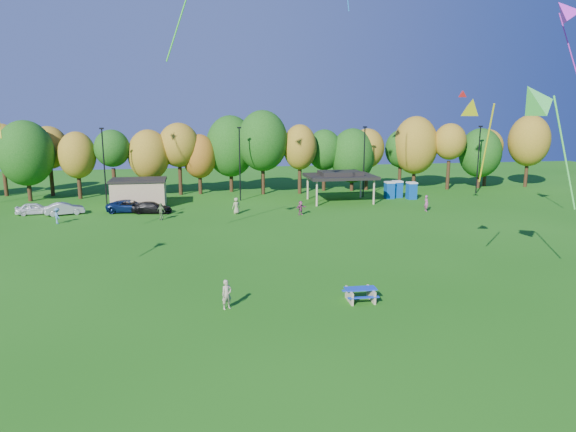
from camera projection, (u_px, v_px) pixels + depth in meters
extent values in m
plane|color=#19600F|center=(271.00, 337.00, 25.22)|extent=(160.00, 160.00, 0.00)
cylinder|color=black|center=(5.00, 181.00, 67.15)|extent=(0.50, 0.50, 4.12)
ellipsoid|color=olive|center=(1.00, 144.00, 66.19)|extent=(4.78, 4.78, 5.18)
cylinder|color=black|center=(29.00, 187.00, 63.38)|extent=(0.50, 0.50, 3.56)
ellipsoid|color=#144C0F|center=(26.00, 153.00, 62.56)|extent=(6.62, 6.62, 8.00)
cylinder|color=black|center=(52.00, 181.00, 67.55)|extent=(0.50, 0.50, 3.79)
ellipsoid|color=olive|center=(49.00, 148.00, 66.67)|extent=(4.94, 4.94, 5.58)
cylinder|color=black|center=(80.00, 186.00, 65.18)|extent=(0.50, 0.50, 3.34)
ellipsoid|color=olive|center=(77.00, 155.00, 64.41)|extent=(4.61, 4.61, 5.88)
cylinder|color=black|center=(114.00, 183.00, 65.72)|extent=(0.50, 0.50, 3.82)
ellipsoid|color=#144C0F|center=(112.00, 148.00, 64.83)|extent=(4.43, 4.43, 4.73)
cylinder|color=black|center=(150.00, 184.00, 67.17)|extent=(0.50, 0.50, 3.25)
ellipsoid|color=olive|center=(149.00, 155.00, 66.41)|extent=(5.33, 5.33, 6.53)
cylinder|color=black|center=(180.00, 180.00, 68.32)|extent=(0.50, 0.50, 3.96)
ellipsoid|color=olive|center=(179.00, 145.00, 67.40)|extent=(5.31, 5.31, 5.82)
cylinder|color=black|center=(200.00, 183.00, 69.12)|extent=(0.50, 0.50, 3.05)
ellipsoid|color=#995914|center=(199.00, 156.00, 68.41)|extent=(4.54, 4.54, 5.87)
cylinder|color=black|center=(231.00, 178.00, 70.93)|extent=(0.50, 0.50, 3.77)
ellipsoid|color=#144C0F|center=(231.00, 146.00, 70.06)|extent=(6.69, 6.69, 8.35)
cylinder|color=black|center=(263.00, 178.00, 68.69)|extent=(0.50, 0.50, 4.28)
ellipsoid|color=#144C0F|center=(263.00, 141.00, 67.70)|extent=(6.64, 6.64, 8.01)
cylinder|color=black|center=(300.00, 180.00, 69.29)|extent=(0.50, 0.50, 3.76)
ellipsoid|color=olive|center=(300.00, 147.00, 68.41)|extent=(4.49, 4.49, 6.02)
cylinder|color=black|center=(324.00, 178.00, 71.96)|extent=(0.50, 0.50, 3.43)
ellipsoid|color=#144C0F|center=(324.00, 150.00, 71.16)|extent=(4.77, 4.77, 5.63)
cylinder|color=black|center=(352.00, 180.00, 71.85)|extent=(0.50, 0.50, 2.95)
ellipsoid|color=#144C0F|center=(352.00, 156.00, 71.16)|extent=(6.14, 6.14, 7.54)
cylinder|color=black|center=(366.00, 177.00, 72.63)|extent=(0.50, 0.50, 3.52)
ellipsoid|color=olive|center=(367.00, 148.00, 71.81)|extent=(4.78, 4.78, 5.53)
cylinder|color=black|center=(400.00, 176.00, 75.22)|extent=(0.50, 0.50, 3.39)
ellipsoid|color=#144C0F|center=(401.00, 149.00, 74.43)|extent=(4.54, 4.54, 5.46)
cylinder|color=black|center=(414.00, 175.00, 74.24)|extent=(0.50, 0.50, 3.72)
ellipsoid|color=olive|center=(415.00, 145.00, 73.37)|extent=(6.32, 6.32, 8.24)
cylinder|color=black|center=(448.00, 175.00, 73.05)|extent=(0.50, 0.50, 4.06)
ellipsoid|color=olive|center=(450.00, 142.00, 72.11)|extent=(4.50, 4.50, 5.13)
cylinder|color=black|center=(478.00, 177.00, 74.55)|extent=(0.50, 0.50, 3.05)
ellipsoid|color=#144C0F|center=(480.00, 153.00, 73.84)|extent=(5.97, 5.97, 7.05)
cylinder|color=black|center=(485.00, 174.00, 76.32)|extent=(0.50, 0.50, 3.55)
ellipsoid|color=olive|center=(487.00, 146.00, 75.49)|extent=(4.60, 4.60, 4.99)
cylinder|color=black|center=(526.00, 173.00, 75.45)|extent=(0.50, 0.50, 4.07)
ellipsoid|color=olive|center=(529.00, 141.00, 74.50)|extent=(5.83, 5.83, 7.42)
cylinder|color=black|center=(104.00, 167.00, 60.48)|extent=(0.16, 0.16, 9.00)
cube|color=black|center=(102.00, 128.00, 59.58)|extent=(0.50, 0.25, 0.18)
cylinder|color=black|center=(240.00, 165.00, 63.25)|extent=(0.16, 0.16, 9.00)
cube|color=black|center=(239.00, 128.00, 62.35)|extent=(0.50, 0.25, 0.18)
cylinder|color=black|center=(364.00, 162.00, 66.02)|extent=(0.16, 0.16, 9.00)
cube|color=black|center=(365.00, 127.00, 65.12)|extent=(0.50, 0.25, 0.18)
cylinder|color=black|center=(478.00, 160.00, 68.79)|extent=(0.16, 0.16, 9.00)
cube|color=black|center=(481.00, 126.00, 67.89)|extent=(0.50, 0.25, 0.18)
cube|color=tan|center=(139.00, 194.00, 59.84)|extent=(6.00, 4.00, 3.00)
cube|color=black|center=(138.00, 180.00, 59.52)|extent=(6.30, 4.30, 0.25)
cylinder|color=tan|center=(317.00, 194.00, 60.01)|extent=(0.24, 0.24, 3.00)
cylinder|color=tan|center=(374.00, 192.00, 61.23)|extent=(0.24, 0.24, 3.00)
cylinder|color=tan|center=(308.00, 187.00, 64.84)|extent=(0.24, 0.24, 3.00)
cylinder|color=tan|center=(361.00, 186.00, 66.05)|extent=(0.24, 0.24, 3.00)
cube|color=black|center=(340.00, 176.00, 62.70)|extent=(8.20, 6.20, 0.35)
cube|color=black|center=(340.00, 173.00, 62.62)|extent=(5.00, 3.50, 0.45)
cube|color=#0B4295|center=(389.00, 191.00, 65.46)|extent=(1.10, 1.10, 2.00)
cube|color=silver|center=(390.00, 182.00, 65.25)|extent=(1.15, 1.15, 0.18)
cube|color=#0B4295|center=(397.00, 190.00, 66.24)|extent=(1.10, 1.10, 2.00)
cube|color=silver|center=(398.00, 181.00, 66.02)|extent=(1.15, 1.15, 0.18)
cube|color=#0B4295|center=(411.00, 191.00, 65.04)|extent=(1.10, 1.10, 2.00)
cube|color=silver|center=(412.00, 183.00, 64.82)|extent=(1.15, 1.15, 0.18)
cube|color=tan|center=(349.00, 296.00, 29.91)|extent=(0.16, 1.48, 0.73)
cube|color=tan|center=(371.00, 294.00, 30.11)|extent=(0.16, 1.48, 0.73)
cube|color=#163AC6|center=(360.00, 289.00, 29.93)|extent=(1.85, 0.81, 0.06)
cube|color=#163AC6|center=(364.00, 297.00, 29.38)|extent=(1.84, 0.30, 0.05)
cube|color=#163AC6|center=(357.00, 290.00, 30.60)|extent=(1.84, 0.30, 0.05)
imported|color=tan|center=(227.00, 294.00, 28.73)|extent=(0.73, 0.63, 1.69)
imported|color=white|center=(35.00, 209.00, 55.32)|extent=(3.94, 2.00, 1.29)
imported|color=#A4A5AA|center=(65.00, 209.00, 55.13)|extent=(4.23, 2.52, 1.32)
imported|color=#0C1F4C|center=(130.00, 206.00, 56.59)|extent=(5.07, 2.65, 1.36)
imported|color=black|center=(152.00, 208.00, 56.04)|extent=(4.55, 2.49, 1.25)
imported|color=#9A406B|center=(301.00, 208.00, 55.00)|extent=(1.45, 1.16, 1.55)
imported|color=teal|center=(57.00, 216.00, 50.73)|extent=(1.03, 1.19, 1.60)
imported|color=#979969|center=(236.00, 206.00, 55.58)|extent=(1.02, 0.85, 1.79)
imported|color=#9D4A78|center=(426.00, 203.00, 57.12)|extent=(0.47, 0.68, 1.79)
imported|color=#6A8853|center=(161.00, 211.00, 52.49)|extent=(1.07, 0.96, 1.75)
cone|color=red|center=(462.00, 93.00, 48.57)|extent=(1.25, 1.41, 1.19)
cone|color=yellow|center=(471.00, 106.00, 31.36)|extent=(1.60, 1.91, 1.66)
cylinder|color=yellow|center=(486.00, 144.00, 30.46)|extent=(0.53, 1.78, 4.73)
cone|color=#55F157|center=(534.00, 98.00, 28.79)|extent=(2.81, 2.24, 2.57)
cylinder|color=#55F157|center=(565.00, 154.00, 29.52)|extent=(2.48, 0.41, 6.61)
cylinder|color=#2CD91C|center=(182.00, 14.00, 36.43)|extent=(2.47, 0.48, 6.61)
cone|color=#C726CB|center=(564.00, 10.00, 39.01)|extent=(2.91, 2.66, 2.33)
cylinder|color=#C726CB|center=(573.00, 61.00, 41.19)|extent=(2.54, 1.42, 7.55)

